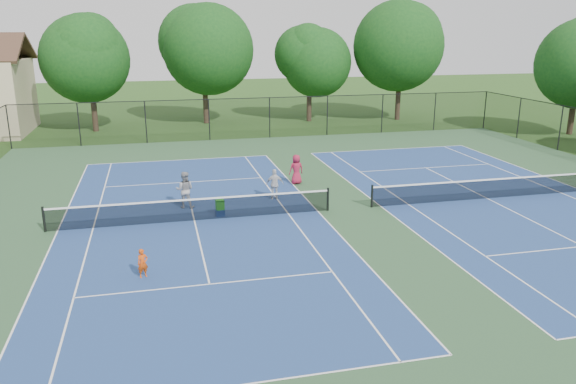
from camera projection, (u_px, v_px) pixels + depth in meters
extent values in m
plane|color=#234716|center=(350.00, 209.00, 25.48)|extent=(140.00, 140.00, 0.00)
cube|color=#2D5131|center=(350.00, 209.00, 25.48)|extent=(36.00, 36.00, 0.01)
cube|color=navy|center=(194.00, 221.00, 23.92)|extent=(10.97, 23.77, 0.00)
cube|color=white|center=(180.00, 160.00, 35.02)|extent=(10.97, 0.06, 0.00)
cube|color=white|center=(58.00, 231.00, 22.69)|extent=(0.06, 23.77, 0.00)
cube|color=white|center=(318.00, 211.00, 25.14)|extent=(0.06, 23.77, 0.00)
cube|color=white|center=(93.00, 228.00, 23.00)|extent=(0.06, 23.77, 0.00)
cube|color=white|center=(288.00, 213.00, 24.83)|extent=(0.06, 23.77, 0.00)
cube|color=white|center=(185.00, 182.00, 29.89)|extent=(8.23, 0.06, 0.00)
cube|color=white|center=(210.00, 284.00, 17.94)|extent=(8.23, 0.06, 0.00)
cube|color=white|center=(194.00, 220.00, 23.91)|extent=(0.06, 12.80, 0.00)
cylinder|color=black|center=(44.00, 219.00, 22.44)|extent=(0.10, 0.10, 1.07)
cylinder|color=black|center=(328.00, 199.00, 25.10)|extent=(0.10, 0.10, 1.07)
cube|color=black|center=(194.00, 210.00, 23.79)|extent=(11.90, 0.01, 0.90)
cube|color=white|center=(193.00, 199.00, 23.65)|extent=(11.90, 0.04, 0.07)
cube|color=navy|center=(487.00, 198.00, 27.04)|extent=(10.97, 23.77, 0.00)
cube|color=white|center=(389.00, 149.00, 38.14)|extent=(10.97, 0.06, 0.00)
cube|color=white|center=(381.00, 206.00, 25.81)|extent=(0.06, 23.77, 0.00)
cube|color=white|center=(408.00, 204.00, 26.12)|extent=(0.06, 23.77, 0.00)
cube|color=white|center=(561.00, 193.00, 27.96)|extent=(0.06, 23.77, 0.00)
cube|color=white|center=(426.00, 168.00, 33.02)|extent=(8.23, 0.06, 0.00)
cube|color=white|center=(487.00, 198.00, 27.04)|extent=(0.06, 12.80, 0.00)
cylinder|color=black|center=(372.00, 196.00, 25.57)|extent=(0.10, 0.10, 1.07)
cube|color=black|center=(488.00, 189.00, 26.91)|extent=(11.90, 0.01, 0.90)
cube|color=white|center=(489.00, 180.00, 26.78)|extent=(11.90, 0.04, 0.07)
cylinder|color=black|center=(9.00, 127.00, 37.86)|extent=(0.08, 0.08, 3.00)
cylinder|color=black|center=(79.00, 125.00, 38.86)|extent=(0.08, 0.08, 3.00)
cylinder|color=black|center=(146.00, 122.00, 39.87)|extent=(0.08, 0.08, 3.00)
cylinder|color=black|center=(209.00, 120.00, 40.87)|extent=(0.08, 0.08, 3.00)
cylinder|color=black|center=(270.00, 118.00, 41.87)|extent=(0.08, 0.08, 3.00)
cylinder|color=black|center=(327.00, 116.00, 42.88)|extent=(0.08, 0.08, 3.00)
cylinder|color=black|center=(382.00, 114.00, 43.88)|extent=(0.08, 0.08, 3.00)
cylinder|color=black|center=(435.00, 112.00, 44.89)|extent=(0.08, 0.08, 3.00)
cylinder|color=black|center=(485.00, 110.00, 45.89)|extent=(0.08, 0.08, 3.00)
cylinder|color=black|center=(560.00, 128.00, 37.48)|extent=(0.08, 0.08, 3.00)
cylinder|color=black|center=(519.00, 118.00, 41.69)|extent=(0.08, 0.08, 3.00)
cube|color=black|center=(270.00, 118.00, 41.87)|extent=(36.00, 0.01, 3.00)
cube|color=black|center=(269.00, 98.00, 41.46)|extent=(36.00, 0.05, 0.05)
cylinder|color=#2D2116|center=(94.00, 108.00, 44.47)|extent=(0.44, 0.44, 3.78)
sphere|color=#103D15|center=(89.00, 59.00, 43.42)|extent=(6.80, 6.80, 6.80)
sphere|color=#103D15|center=(88.00, 50.00, 43.24)|extent=(5.58, 5.58, 5.58)
sphere|color=#103D15|center=(88.00, 41.00, 43.05)|extent=(4.35, 4.35, 4.35)
cylinder|color=#2D2116|center=(205.00, 99.00, 48.30)|extent=(0.44, 0.44, 4.14)
sphere|color=#103D15|center=(203.00, 49.00, 47.14)|extent=(7.60, 7.60, 7.60)
sphere|color=#103D15|center=(203.00, 42.00, 46.96)|extent=(6.23, 6.23, 6.23)
sphere|color=#103D15|center=(203.00, 34.00, 46.79)|extent=(4.86, 4.86, 4.86)
cylinder|color=#2D2116|center=(309.00, 102.00, 49.47)|extent=(0.44, 0.44, 3.42)
sphere|color=#103D15|center=(310.00, 63.00, 48.53)|extent=(6.00, 6.00, 6.00)
sphere|color=#103D15|center=(310.00, 54.00, 48.34)|extent=(4.92, 4.92, 4.92)
sphere|color=#103D15|center=(310.00, 46.00, 48.14)|extent=(3.84, 3.84, 3.84)
cylinder|color=#2D2116|center=(398.00, 95.00, 50.20)|extent=(0.44, 0.44, 4.32)
sphere|color=#103D15|center=(401.00, 46.00, 48.99)|extent=(7.80, 7.80, 7.80)
sphere|color=#103D15|center=(401.00, 39.00, 48.82)|extent=(6.40, 6.40, 6.40)
sphere|color=#103D15|center=(402.00, 31.00, 48.65)|extent=(4.99, 4.99, 4.99)
cylinder|color=#2D2116|center=(572.00, 111.00, 43.19)|extent=(0.44, 0.44, 3.60)
imported|color=#D2460E|center=(143.00, 263.00, 18.35)|extent=(0.42, 0.35, 0.98)
imported|color=#949497|center=(185.00, 190.00, 25.44)|extent=(0.95, 0.82, 1.70)
imported|color=silver|center=(275.00, 184.00, 26.78)|extent=(0.89, 0.41, 1.48)
imported|color=maroon|center=(296.00, 169.00, 29.43)|extent=(0.83, 0.61, 1.57)
cube|color=navy|center=(220.00, 213.00, 24.51)|extent=(0.39, 0.33, 0.30)
cube|color=green|center=(220.00, 205.00, 24.41)|extent=(0.38, 0.33, 0.44)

